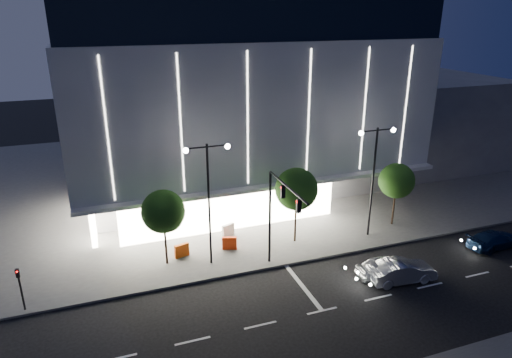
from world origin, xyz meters
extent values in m
plane|color=black|center=(0.00, 0.00, 0.00)|extent=(160.00, 160.00, 0.00)
cube|color=#474747|center=(5.00, 24.00, 0.07)|extent=(70.00, 40.00, 0.15)
cube|color=#4C4C51|center=(3.00, 24.00, 2.00)|extent=(28.00, 21.00, 4.00)
cube|color=#96969B|center=(3.00, 22.00, 9.50)|extent=(30.00, 25.00, 11.00)
cube|color=black|center=(3.00, 22.00, 16.50)|extent=(29.40, 24.50, 3.00)
cube|color=white|center=(0.00, 10.70, 2.00)|extent=(18.00, 0.40, 3.60)
cube|color=white|center=(-10.80, 16.00, 2.00)|extent=(0.40, 10.00, 3.60)
cube|color=#96969B|center=(3.00, 9.70, 4.10)|extent=(30.00, 2.00, 0.30)
cube|color=white|center=(3.00, 9.48, 9.50)|extent=(24.00, 0.06, 10.00)
cube|color=#4C4C51|center=(26.00, 24.00, 5.00)|extent=(16.00, 20.00, 10.00)
cylinder|color=black|center=(1.00, 4.80, 3.50)|extent=(0.18, 0.18, 7.00)
cylinder|color=black|center=(1.00, 1.90, 7.00)|extent=(0.14, 5.80, 0.14)
cube|color=black|center=(1.00, 2.60, 6.40)|extent=(0.28, 0.18, 0.85)
cube|color=black|center=(1.00, 0.20, 6.40)|extent=(0.28, 0.18, 0.85)
sphere|color=#FF0C0C|center=(0.88, 2.60, 6.70)|extent=(0.14, 0.14, 0.14)
cylinder|color=black|center=(-3.00, 6.00, 4.50)|extent=(0.16, 0.16, 9.00)
cylinder|color=black|center=(-3.70, 6.00, 8.80)|extent=(1.40, 0.10, 0.10)
cylinder|color=black|center=(-2.30, 6.00, 8.80)|extent=(1.40, 0.10, 0.10)
sphere|color=white|center=(-4.40, 6.00, 8.70)|extent=(0.36, 0.36, 0.36)
sphere|color=white|center=(-1.60, 6.00, 8.70)|extent=(0.36, 0.36, 0.36)
cylinder|color=black|center=(10.00, 6.00, 4.50)|extent=(0.16, 0.16, 9.00)
cylinder|color=black|center=(9.30, 6.00, 8.80)|extent=(1.40, 0.10, 0.10)
cylinder|color=black|center=(10.70, 6.00, 8.80)|extent=(1.40, 0.10, 0.10)
sphere|color=white|center=(8.60, 6.00, 8.70)|extent=(0.36, 0.36, 0.36)
sphere|color=white|center=(11.40, 6.00, 8.70)|extent=(0.36, 0.36, 0.36)
cylinder|color=black|center=(-15.00, 4.50, 1.50)|extent=(0.12, 0.12, 3.00)
cube|color=black|center=(-15.00, 4.50, 2.70)|extent=(0.22, 0.16, 0.55)
sphere|color=#FF0C0C|center=(-15.00, 4.39, 2.85)|extent=(0.10, 0.10, 0.10)
cylinder|color=black|center=(-6.00, 7.00, 1.89)|extent=(0.16, 0.16, 3.78)
sphere|color=#163F11|center=(-6.00, 7.00, 4.21)|extent=(3.02, 3.02, 3.02)
sphere|color=#163F11|center=(-5.70, 7.20, 3.67)|extent=(2.16, 2.16, 2.16)
sphere|color=#163F11|center=(-6.25, 6.85, 3.89)|extent=(1.94, 1.94, 1.94)
cylinder|color=black|center=(4.00, 7.00, 2.03)|extent=(0.16, 0.16, 4.06)
sphere|color=#163F11|center=(4.00, 7.00, 4.52)|extent=(3.25, 3.25, 3.25)
sphere|color=#163F11|center=(4.30, 7.20, 3.94)|extent=(2.32, 2.32, 2.32)
sphere|color=#163F11|center=(3.75, 6.85, 4.18)|extent=(2.09, 2.09, 2.09)
cylinder|color=black|center=(13.00, 7.00, 1.82)|extent=(0.16, 0.16, 3.64)
sphere|color=#163F11|center=(13.00, 7.00, 4.06)|extent=(2.91, 2.91, 2.91)
sphere|color=#163F11|center=(13.30, 7.20, 3.54)|extent=(2.08, 2.08, 2.08)
sphere|color=#163F11|center=(12.75, 6.85, 3.74)|extent=(1.87, 1.87, 1.87)
imported|color=#ACAFB4|center=(7.87, 0.55, 0.71)|extent=(4.17, 1.71, 1.42)
imported|color=#A5A8AD|center=(8.50, -0.36, 0.76)|extent=(4.75, 2.02, 1.53)
imported|color=#132547|center=(18.08, 1.16, 0.66)|extent=(4.70, 2.21, 1.33)
cube|color=#E74E0C|center=(-4.81, 7.57, 0.65)|extent=(1.13, 0.53, 1.00)
cube|color=#FE380E|center=(-1.19, 7.47, 0.65)|extent=(1.12, 0.59, 1.00)
cube|color=#BBBBBB|center=(-0.69, 9.59, 0.65)|extent=(1.12, 0.63, 1.00)
camera|label=1|loc=(-9.59, -21.98, 17.21)|focal=32.00mm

